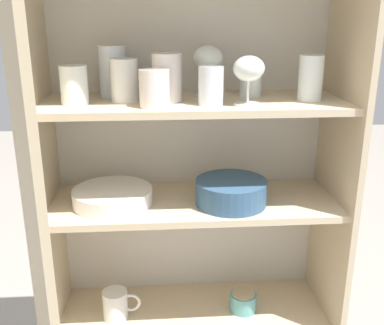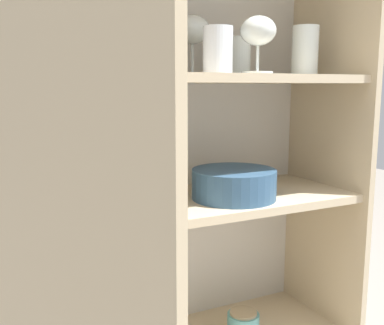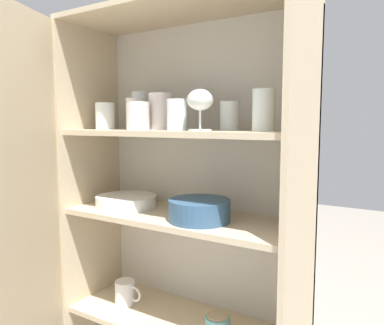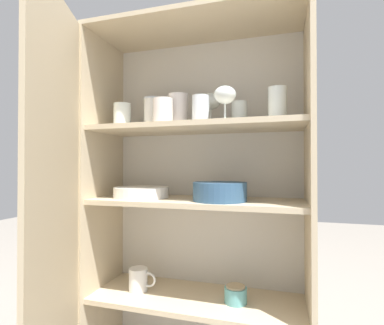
{
  "view_description": "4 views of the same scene",
  "coord_description": "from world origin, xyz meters",
  "px_view_note": "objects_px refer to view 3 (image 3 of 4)",
  "views": [
    {
      "loc": [
        -0.1,
        -1.08,
        1.26
      ],
      "look_at": [
        -0.0,
        0.18,
        0.84
      ],
      "focal_mm": 42.0,
      "sensor_mm": 36.0,
      "label": 1
    },
    {
      "loc": [
        -0.46,
        -0.8,
        1.0
      ],
      "look_at": [
        0.02,
        0.16,
        0.82
      ],
      "focal_mm": 42.0,
      "sensor_mm": 36.0,
      "label": 2
    },
    {
      "loc": [
        0.72,
        -0.93,
        1.06
      ],
      "look_at": [
        0.04,
        0.17,
        0.92
      ],
      "focal_mm": 35.0,
      "sensor_mm": 36.0,
      "label": 3
    },
    {
      "loc": [
        0.34,
        -1.01,
        0.86
      ],
      "look_at": [
        -0.03,
        0.19,
        0.88
      ],
      "focal_mm": 28.0,
      "sensor_mm": 36.0,
      "label": 4
    }
  ],
  "objects_px": {
    "plate_stack_white": "(126,201)",
    "mixing_bowl_large": "(199,209)",
    "storage_jar": "(218,324)",
    "coffee_mug_primary": "(125,292)"
  },
  "relations": [
    {
      "from": "plate_stack_white",
      "to": "coffee_mug_primary",
      "type": "height_order",
      "value": "plate_stack_white"
    },
    {
      "from": "mixing_bowl_large",
      "to": "coffee_mug_primary",
      "type": "distance_m",
      "value": 0.52
    },
    {
      "from": "plate_stack_white",
      "to": "mixing_bowl_large",
      "type": "bearing_deg",
      "value": -4.51
    },
    {
      "from": "plate_stack_white",
      "to": "mixing_bowl_large",
      "type": "height_order",
      "value": "mixing_bowl_large"
    },
    {
      "from": "plate_stack_white",
      "to": "storage_jar",
      "type": "bearing_deg",
      "value": 0.6
    },
    {
      "from": "plate_stack_white",
      "to": "storage_jar",
      "type": "xyz_separation_m",
      "value": [
        0.4,
        0.0,
        -0.38
      ]
    },
    {
      "from": "mixing_bowl_large",
      "to": "coffee_mug_primary",
      "type": "height_order",
      "value": "mixing_bowl_large"
    },
    {
      "from": "plate_stack_white",
      "to": "storage_jar",
      "type": "relative_size",
      "value": 2.68
    },
    {
      "from": "plate_stack_white",
      "to": "mixing_bowl_large",
      "type": "relative_size",
      "value": 1.12
    },
    {
      "from": "coffee_mug_primary",
      "to": "mixing_bowl_large",
      "type": "bearing_deg",
      "value": -3.61
    }
  ]
}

